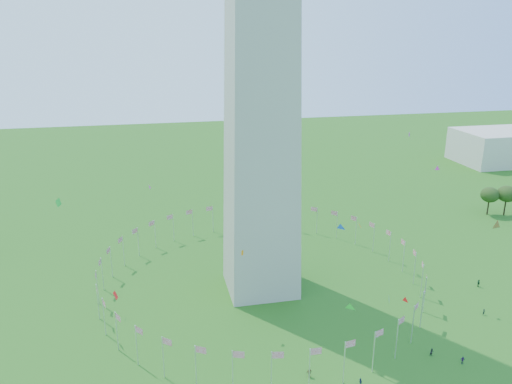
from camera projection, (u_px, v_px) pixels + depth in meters
flag_ring at (260, 271)px, 127.39m from camera, size 80.24×80.24×9.00m
gov_building_east_a at (508, 146)px, 249.72m from camera, size 50.00×30.00×16.00m
kites_aloft at (388, 260)px, 100.49m from camera, size 108.77×72.90×36.13m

